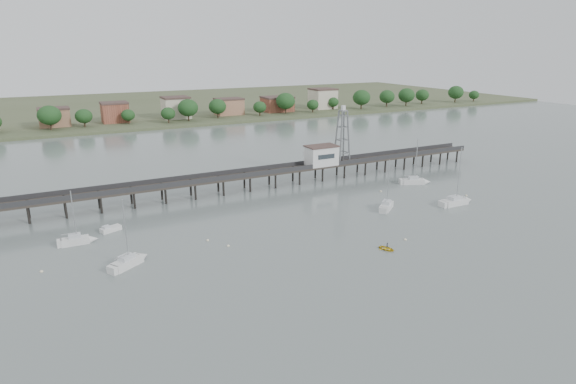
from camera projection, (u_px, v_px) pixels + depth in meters
name	position (u px, v px, depth m)	size (l,w,h in m)	color
ground_plane	(388.00, 301.00, 68.22)	(500.00, 500.00, 0.00)	slate
pier	(234.00, 177.00, 118.11)	(150.00, 5.00, 5.50)	#2D2823
pier_building	(321.00, 155.00, 128.22)	(8.40, 5.40, 5.30)	silver
lattice_tower	(342.00, 137.00, 129.78)	(3.20, 3.20, 15.50)	slate
sailboat_d	(459.00, 201.00, 109.86)	(8.53, 2.49, 14.06)	silver
sailboat_c	(387.00, 205.00, 107.05)	(6.74, 5.92, 11.66)	silver
sailboat_e	(417.00, 181.00, 125.85)	(7.74, 5.09, 12.48)	silver
sailboat_a	(132.00, 261.00, 79.53)	(7.20, 5.71, 12.03)	silver
sailboat_b	(80.00, 240.00, 87.84)	(6.35, 2.01, 10.61)	silver
white_tender	(110.00, 229.00, 93.62)	(4.21, 2.92, 1.51)	silver
yellow_dinghy	(387.00, 250.00, 85.36)	(2.11, 0.61, 2.96)	yellow
dinghy_occupant	(387.00, 250.00, 85.36)	(0.39, 1.08, 0.26)	black
mooring_buoys	(307.00, 226.00, 96.30)	(92.61, 27.53, 0.39)	#FAEEC2
far_shore	(120.00, 108.00, 271.73)	(500.00, 170.00, 10.40)	#475133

